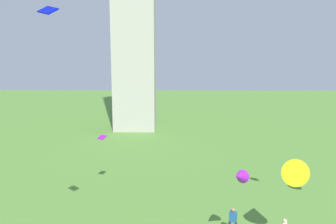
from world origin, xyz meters
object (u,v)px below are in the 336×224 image
kite_flying_0 (48,10)px  kite_flying_3 (239,176)px  kite_flying_4 (291,171)px  kite_flying_5 (102,137)px  person_3 (233,219)px

kite_flying_0 → kite_flying_3: size_ratio=0.74×
kite_flying_0 → kite_flying_4: 16.15m
kite_flying_5 → kite_flying_4: bearing=72.3°
person_3 → kite_flying_3: size_ratio=1.20×
person_3 → kite_flying_0: kite_flying_0 is taller
person_3 → kite_flying_3: 4.25m
person_3 → kite_flying_5: (-10.11, 7.84, 3.61)m
kite_flying_0 → kite_flying_5: (-0.24, 12.09, -9.03)m
kite_flying_0 → kite_flying_3: 13.42m
kite_flying_4 → kite_flying_5: bearing=-28.2°
kite_flying_0 → kite_flying_5: bearing=127.6°
kite_flying_0 → kite_flying_3: (9.76, 2.16, -8.95)m
kite_flying_3 → kite_flying_5: 14.10m
kite_flying_3 → kite_flying_4: (3.30, 1.05, -0.00)m
person_3 → kite_flying_0: (-9.87, -4.26, 12.65)m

